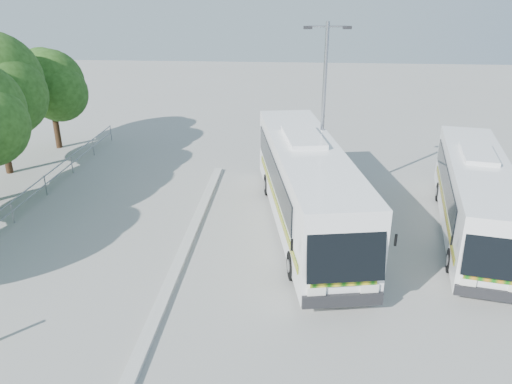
# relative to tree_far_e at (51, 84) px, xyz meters

# --- Properties ---
(ground) EXTENTS (100.00, 100.00, 0.00)m
(ground) POSITION_rel_tree_far_e_xyz_m (12.63, -13.30, -3.89)
(ground) COLOR gray
(ground) RESTS_ON ground
(kerb_divider) EXTENTS (0.40, 16.00, 0.15)m
(kerb_divider) POSITION_rel_tree_far_e_xyz_m (10.33, -11.30, -3.81)
(kerb_divider) COLOR #B2B2AD
(kerb_divider) RESTS_ON ground
(railing) EXTENTS (0.06, 22.00, 1.00)m
(railing) POSITION_rel_tree_far_e_xyz_m (2.63, -9.30, -3.15)
(railing) COLOR gray
(railing) RESTS_ON ground
(tree_far_e) EXTENTS (4.54, 4.28, 5.92)m
(tree_far_e) POSITION_rel_tree_far_e_xyz_m (0.00, 0.00, 0.00)
(tree_far_e) COLOR #382314
(tree_far_e) RESTS_ON ground
(coach_main) EXTENTS (4.57, 12.68, 3.45)m
(coach_main) POSITION_rel_tree_far_e_xyz_m (14.91, -9.64, -2.00)
(coach_main) COLOR white
(coach_main) RESTS_ON ground
(coach_adjacent) EXTENTS (4.15, 11.00, 2.99)m
(coach_adjacent) POSITION_rel_tree_far_e_xyz_m (21.57, -9.68, -2.25)
(coach_adjacent) COLOR silver
(coach_adjacent) RESTS_ON ground
(lamppost) EXTENTS (1.95, 0.33, 7.98)m
(lamppost) POSITION_rel_tree_far_e_xyz_m (15.57, -7.13, 0.52)
(lamppost) COLOR #94959C
(lamppost) RESTS_ON ground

